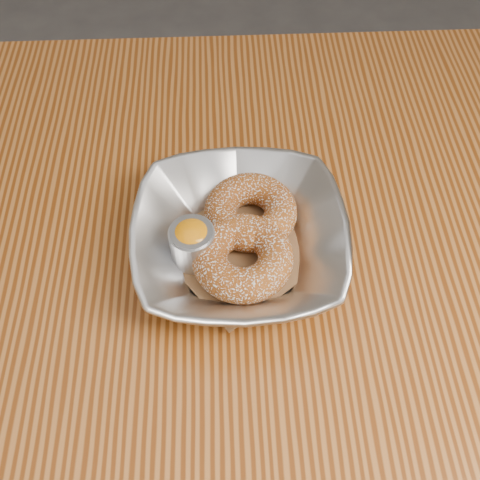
{
  "coord_description": "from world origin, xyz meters",
  "views": [
    {
      "loc": [
        0.01,
        -0.37,
        1.28
      ],
      "look_at": [
        0.03,
        -0.02,
        0.78
      ],
      "focal_mm": 42.0,
      "sensor_mm": 36.0,
      "label": 1
    }
  ],
  "objects_px": {
    "table": "(219,288)",
    "donut_back": "(251,212)",
    "ramekin": "(192,243)",
    "serving_bowl": "(240,241)",
    "donut_front": "(243,257)"
  },
  "relations": [
    {
      "from": "table",
      "to": "donut_back",
      "type": "height_order",
      "value": "donut_back"
    },
    {
      "from": "donut_front",
      "to": "ramekin",
      "type": "height_order",
      "value": "ramekin"
    },
    {
      "from": "ramekin",
      "to": "donut_front",
      "type": "bearing_deg",
      "value": -18.0
    },
    {
      "from": "serving_bowl",
      "to": "ramekin",
      "type": "height_order",
      "value": "ramekin"
    },
    {
      "from": "serving_bowl",
      "to": "donut_front",
      "type": "relative_size",
      "value": 2.14
    },
    {
      "from": "table",
      "to": "ramekin",
      "type": "relative_size",
      "value": 22.24
    },
    {
      "from": "table",
      "to": "serving_bowl",
      "type": "distance_m",
      "value": 0.13
    },
    {
      "from": "table",
      "to": "donut_back",
      "type": "bearing_deg",
      "value": 30.04
    },
    {
      "from": "table",
      "to": "donut_back",
      "type": "xyz_separation_m",
      "value": [
        0.04,
        0.02,
        0.13
      ]
    },
    {
      "from": "serving_bowl",
      "to": "donut_front",
      "type": "height_order",
      "value": "serving_bowl"
    },
    {
      "from": "ramekin",
      "to": "table",
      "type": "bearing_deg",
      "value": 41.29
    },
    {
      "from": "serving_bowl",
      "to": "table",
      "type": "bearing_deg",
      "value": 147.08
    },
    {
      "from": "donut_back",
      "to": "donut_front",
      "type": "distance_m",
      "value": 0.06
    },
    {
      "from": "donut_back",
      "to": "donut_front",
      "type": "xyz_separation_m",
      "value": [
        -0.01,
        -0.06,
        0.0
      ]
    },
    {
      "from": "table",
      "to": "donut_front",
      "type": "height_order",
      "value": "donut_front"
    }
  ]
}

